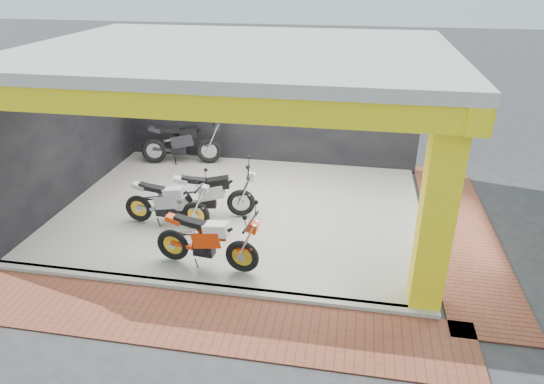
{
  "coord_description": "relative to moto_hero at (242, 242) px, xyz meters",
  "views": [
    {
      "loc": [
        2.45,
        -7.61,
        5.16
      ],
      "look_at": [
        0.83,
        1.28,
        0.9
      ],
      "focal_mm": 32.0,
      "sensor_mm": 36.0,
      "label": 1
    }
  ],
  "objects": [
    {
      "name": "back_wall",
      "position": [
        -0.61,
        5.6,
        1.01
      ],
      "size": [
        8.2,
        0.2,
        3.5
      ],
      "primitive_type": "cube",
      "color": "black",
      "rests_on": "ground"
    },
    {
      "name": "paver_right",
      "position": [
        4.19,
        2.5,
        -0.73
      ],
      "size": [
        1.4,
        7.0,
        0.03
      ],
      "primitive_type": "cube",
      "color": "brown",
      "rests_on": "ground"
    },
    {
      "name": "header_beam_front",
      "position": [
        -0.61,
        -0.5,
        2.56
      ],
      "size": [
        8.4,
        0.3,
        0.4
      ],
      "primitive_type": "cube",
      "color": "yellow",
      "rests_on": "corner_column"
    },
    {
      "name": "left_wall",
      "position": [
        -4.71,
        2.5,
        1.01
      ],
      "size": [
        0.2,
        6.2,
        3.5
      ],
      "primitive_type": "cube",
      "color": "black",
      "rests_on": "ground"
    },
    {
      "name": "moto_row_a",
      "position": [
        -1.32,
        1.4,
        -0.03
      ],
      "size": [
        2.04,
        0.84,
        1.23
      ],
      "primitive_type": null,
      "rotation": [
        0.0,
        0.0,
        -0.05
      ],
      "color": "#96989D",
      "rests_on": "showroom_floor"
    },
    {
      "name": "header_beam_right",
      "position": [
        3.39,
        2.5,
        2.56
      ],
      "size": [
        0.3,
        6.4,
        0.4
      ],
      "primitive_type": "cube",
      "color": "yellow",
      "rests_on": "corner_column"
    },
    {
      "name": "moto_row_d",
      "position": [
        -2.14,
        5.0,
        0.08
      ],
      "size": [
        2.47,
        1.28,
        1.44
      ],
      "primitive_type": null,
      "rotation": [
        0.0,
        0.0,
        0.18
      ],
      "color": "black",
      "rests_on": "showroom_floor"
    },
    {
      "name": "corner_column",
      "position": [
        3.14,
        -0.25,
        1.01
      ],
      "size": [
        0.5,
        0.5,
        3.5
      ],
      "primitive_type": "cube",
      "color": "yellow",
      "rests_on": "ground"
    },
    {
      "name": "showroom_ceiling",
      "position": [
        -0.61,
        2.5,
        2.86
      ],
      "size": [
        8.4,
        6.4,
        0.2
      ],
      "primitive_type": "cube",
      "color": "beige",
      "rests_on": "corner_column"
    },
    {
      "name": "floor_kerb",
      "position": [
        -0.61,
        -0.52,
        -0.69
      ],
      "size": [
        8.0,
        0.2,
        0.1
      ],
      "primitive_type": "cube",
      "color": "silver",
      "rests_on": "ground"
    },
    {
      "name": "ground",
      "position": [
        -0.61,
        0.5,
        -0.74
      ],
      "size": [
        80.0,
        80.0,
        0.0
      ],
      "primitive_type": "plane",
      "color": "#2D2D30",
      "rests_on": "ground"
    },
    {
      "name": "paver_front",
      "position": [
        -0.61,
        -1.3,
        -0.73
      ],
      "size": [
        9.0,
        1.4,
        0.03
      ],
      "primitive_type": "cube",
      "color": "brown",
      "rests_on": "ground"
    },
    {
      "name": "moto_row_b",
      "position": [
        -0.53,
        2.09,
        -0.01
      ],
      "size": [
        2.2,
        1.17,
        1.28
      ],
      "primitive_type": null,
      "rotation": [
        0.0,
        0.0,
        0.2
      ],
      "color": "#AAADB2",
      "rests_on": "showroom_floor"
    },
    {
      "name": "showroom_floor",
      "position": [
        -0.61,
        2.5,
        -0.69
      ],
      "size": [
        8.0,
        6.0,
        0.1
      ],
      "primitive_type": "cube",
      "color": "silver",
      "rests_on": "ground"
    },
    {
      "name": "moto_hero",
      "position": [
        0.0,
        0.0,
        0.0
      ],
      "size": [
        2.18,
        1.0,
        1.29
      ],
      "primitive_type": null,
      "rotation": [
        0.0,
        0.0,
        -0.11
      ],
      "color": "red",
      "rests_on": "showroom_floor"
    }
  ]
}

